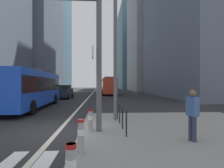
% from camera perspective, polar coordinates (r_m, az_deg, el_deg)
% --- Properties ---
extents(ground_plane, '(160.00, 160.00, 0.00)m').
position_cam_1_polar(ground_plane, '(28.35, -7.30, -4.20)').
color(ground_plane, '#28282B').
extents(median_island, '(9.00, 10.00, 0.15)m').
position_cam_1_polar(median_island, '(8.33, 23.25, -13.96)').
color(median_island, gray).
rests_on(median_island, ground).
extents(lane_centre_line, '(0.20, 80.00, 0.01)m').
position_cam_1_polar(lane_centre_line, '(38.32, -6.32, -3.09)').
color(lane_centre_line, beige).
rests_on(lane_centre_line, ground).
extents(office_tower_left_far, '(12.77, 16.98, 53.95)m').
position_cam_1_polar(office_tower_left_far, '(72.42, -18.76, 20.12)').
color(office_tower_left_far, slate).
rests_on(office_tower_left_far, ground).
extents(office_tower_right_mid, '(11.85, 17.64, 55.09)m').
position_cam_1_polar(office_tower_right_mid, '(62.65, 11.81, 24.00)').
color(office_tower_right_mid, '#9E9EA3').
rests_on(office_tower_right_mid, ground).
extents(office_tower_right_far, '(13.95, 24.18, 34.17)m').
position_cam_1_polar(office_tower_right_far, '(83.39, 7.10, 10.38)').
color(office_tower_right_far, slate).
rests_on(office_tower_right_far, ground).
extents(city_bus_blue_oncoming, '(2.90, 10.88, 3.40)m').
position_cam_1_polar(city_bus_blue_oncoming, '(17.10, -23.63, -0.82)').
color(city_bus_blue_oncoming, blue).
rests_on(city_bus_blue_oncoming, ground).
extents(city_bus_red_receding, '(2.83, 11.08, 3.40)m').
position_cam_1_polar(city_bus_red_receding, '(36.45, -1.09, -0.37)').
color(city_bus_red_receding, red).
rests_on(city_bus_red_receding, ground).
extents(car_oncoming_mid, '(2.10, 4.62, 1.94)m').
position_cam_1_polar(car_oncoming_mid, '(26.89, -14.61, -2.31)').
color(car_oncoming_mid, '#232838').
rests_on(car_oncoming_mid, ground).
extents(car_receding_near, '(2.06, 4.20, 1.94)m').
position_cam_1_polar(car_receding_near, '(54.96, -2.68, -1.12)').
color(car_receding_near, gold).
rests_on(car_receding_near, ground).
extents(traffic_signal_gantry, '(6.77, 0.65, 6.00)m').
position_cam_1_polar(traffic_signal_gantry, '(8.17, -20.85, 14.59)').
color(traffic_signal_gantry, '#515156').
rests_on(traffic_signal_gantry, median_island).
extents(street_lamp_post, '(5.50, 0.32, 8.00)m').
position_cam_1_polar(street_lamp_post, '(10.37, 1.04, 17.97)').
color(street_lamp_post, '#56565B').
rests_on(street_lamp_post, median_island).
extents(bollard_front, '(0.20, 0.20, 0.91)m').
position_cam_1_polar(bollard_front, '(3.56, -12.63, -23.76)').
color(bollard_front, '#99999E').
rests_on(bollard_front, median_island).
extents(bollard_left, '(0.20, 0.20, 0.94)m').
position_cam_1_polar(bollard_left, '(5.41, -9.59, -15.14)').
color(bollard_left, '#99999E').
rests_on(bollard_left, median_island).
extents(bollard_right, '(0.20, 0.20, 0.91)m').
position_cam_1_polar(bollard_right, '(7.65, -6.66, -10.77)').
color(bollard_right, '#99999E').
rests_on(bollard_right, median_island).
extents(pedestrian_railing, '(0.06, 3.60, 0.98)m').
position_cam_1_polar(pedestrian_railing, '(8.61, 2.81, -8.21)').
color(pedestrian_railing, black).
rests_on(pedestrian_railing, median_island).
extents(pedestrian_waiting, '(0.34, 0.43, 1.74)m').
position_cam_1_polar(pedestrian_waiting, '(6.87, 23.64, -8.08)').
color(pedestrian_waiting, '#2D334C').
rests_on(pedestrian_waiting, median_island).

